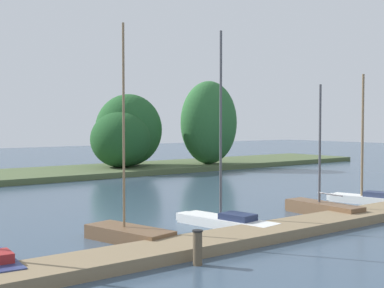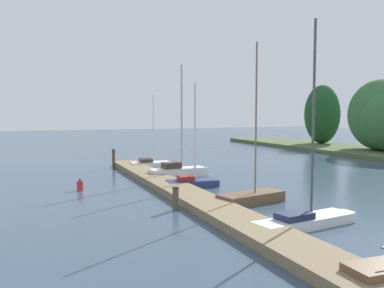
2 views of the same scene
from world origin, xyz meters
name	(u,v)px [view 1 (image 1 of 2)]	position (x,y,z in m)	size (l,w,h in m)	color
dock_pier	(174,249)	(0.00, 12.43, 0.17)	(31.41, 1.80, 0.35)	#847051
sailboat_3	(126,232)	(-0.18, 14.88, 0.31)	(1.86, 3.55, 7.22)	brown
sailboat_4	(224,219)	(3.97, 14.66, 0.32)	(1.72, 4.56, 7.38)	white
sailboat_5	(321,207)	(8.94, 14.10, 0.34)	(1.10, 3.81, 5.55)	brown
sailboat_6	(365,196)	(13.20, 14.85, 0.38)	(1.72, 3.75, 6.27)	white
mooring_piling_1	(198,247)	(-0.14, 11.10, 0.50)	(0.30, 0.30, 0.98)	brown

